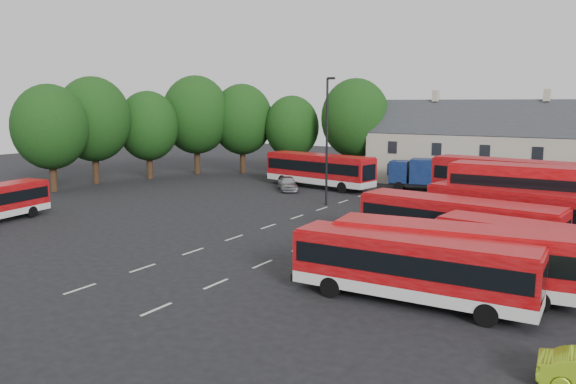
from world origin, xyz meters
name	(u,v)px	position (x,y,z in m)	size (l,w,h in m)	color
ground	(252,232)	(0.00, 0.00, 0.00)	(140.00, 140.00, 0.00)	black
lane_markings	(298,231)	(2.50, 2.00, 0.01)	(5.15, 33.80, 0.01)	beige
treeline	(202,121)	(-20.74, 19.36, 6.68)	(29.92, 32.59, 12.01)	black
terrace_houses	(543,152)	(14.00, 30.00, 3.86)	(35.70, 7.13, 10.06)	beige
bus_row_a	(412,264)	(13.97, -7.51, 1.80)	(10.67, 2.85, 2.99)	silver
bus_row_b	(455,253)	(15.18, -5.15, 1.90)	(11.41, 3.92, 3.16)	silver
bus_row_c	(553,252)	(18.96, -2.27, 1.83)	(10.98, 3.69, 3.04)	silver
bus_row_d	(458,221)	(13.43, 1.66, 1.95)	(11.71, 3.93, 3.25)	silver
bus_row_e	(525,212)	(16.29, 6.37, 2.04)	(12.26, 4.59, 3.39)	silver
bus_dd_south	(543,198)	(17.00, 8.24, 2.71)	(11.62, 2.73, 4.76)	silver
bus_dd_north	(509,186)	(14.09, 12.99, 2.62)	(11.47, 4.22, 4.60)	silver
bus_north	(319,168)	(-5.83, 20.10, 2.08)	(12.54, 4.84, 3.46)	silver
box_truck	(428,173)	(4.30, 24.20, 1.78)	(7.52, 3.59, 3.16)	black
silver_car	(288,183)	(-7.61, 16.79, 0.73)	(1.72, 4.28, 1.46)	#A9ABB1
lamppost	(327,138)	(-0.53, 11.80, 5.78)	(0.75, 0.36, 10.83)	black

